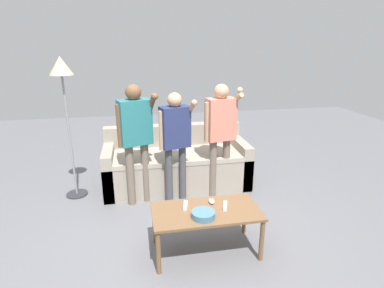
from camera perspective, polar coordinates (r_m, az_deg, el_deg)
ground_plane at (r=3.41m, az=-2.32°, el=-17.39°), size 12.00×12.00×0.00m
couch at (r=4.49m, az=-2.88°, el=-3.74°), size 2.00×0.84×0.82m
coffee_table at (r=3.07m, az=2.60°, el=-12.94°), size 1.03×0.53×0.46m
snack_bowl at (r=2.91m, az=2.09°, el=-12.78°), size 0.22×0.22×0.06m
game_remote_nunchuk at (r=3.14m, az=3.61°, el=-10.39°), size 0.06×0.09×0.05m
floor_lamp at (r=4.14m, az=-22.61°, el=10.54°), size 0.28×0.28×1.82m
player_left at (r=3.81m, az=-10.28°, el=2.31°), size 0.49×0.32×1.52m
player_center at (r=3.82m, az=-3.08°, el=1.60°), size 0.45×0.29×1.42m
player_right at (r=4.00m, az=5.25°, el=3.02°), size 0.46×0.29×1.49m
game_remote_wand_near at (r=3.09m, az=6.07°, el=-11.20°), size 0.08×0.16×0.03m
game_remote_wand_far at (r=3.08m, az=-1.21°, el=-11.16°), size 0.07×0.15×0.03m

